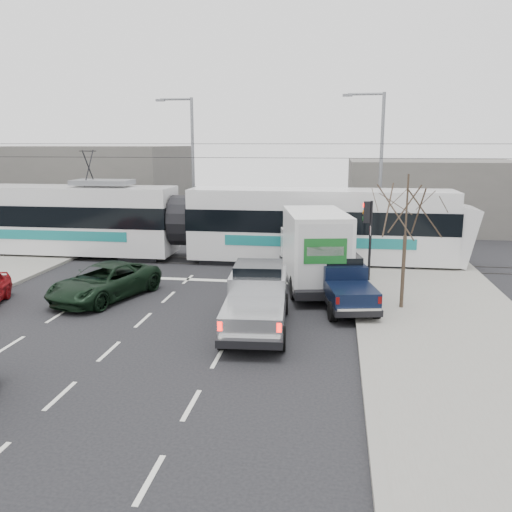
# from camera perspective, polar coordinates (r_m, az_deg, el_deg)

# --- Properties ---
(ground) EXTENTS (120.00, 120.00, 0.00)m
(ground) POSITION_cam_1_polar(r_m,az_deg,el_deg) (19.50, -7.06, -6.96)
(ground) COLOR black
(ground) RESTS_ON ground
(sidewalk_right) EXTENTS (6.00, 60.00, 0.15)m
(sidewalk_right) POSITION_cam_1_polar(r_m,az_deg,el_deg) (19.23, 20.02, -7.65)
(sidewalk_right) COLOR gray
(sidewalk_right) RESTS_ON ground
(rails) EXTENTS (60.00, 1.60, 0.03)m
(rails) POSITION_cam_1_polar(r_m,az_deg,el_deg) (28.91, -1.82, -0.64)
(rails) COLOR #33302D
(rails) RESTS_ON ground
(building_left) EXTENTS (14.00, 10.00, 6.00)m
(building_left) POSITION_cam_1_polar(r_m,az_deg,el_deg) (44.21, -17.25, 7.09)
(building_left) COLOR #635F5A
(building_left) RESTS_ON ground
(building_right) EXTENTS (12.00, 10.00, 5.00)m
(building_right) POSITION_cam_1_polar(r_m,az_deg,el_deg) (42.51, 17.92, 6.20)
(building_right) COLOR #635F5A
(building_right) RESTS_ON ground
(bare_tree) EXTENTS (2.40, 2.40, 5.00)m
(bare_tree) POSITION_cam_1_polar(r_m,az_deg,el_deg) (20.58, 15.56, 4.54)
(bare_tree) COLOR #47382B
(bare_tree) RESTS_ON ground
(traffic_signal) EXTENTS (0.44, 0.44, 3.60)m
(traffic_signal) POSITION_cam_1_polar(r_m,az_deg,el_deg) (24.56, 11.70, 3.37)
(traffic_signal) COLOR black
(traffic_signal) RESTS_ON ground
(street_lamp_near) EXTENTS (2.38, 0.25, 9.00)m
(street_lamp_near) POSITION_cam_1_polar(r_m,az_deg,el_deg) (31.87, 12.69, 9.50)
(street_lamp_near) COLOR slate
(street_lamp_near) RESTS_ON ground
(street_lamp_far) EXTENTS (2.38, 0.25, 9.00)m
(street_lamp_far) POSITION_cam_1_polar(r_m,az_deg,el_deg) (35.03, -6.96, 9.88)
(street_lamp_far) COLOR slate
(street_lamp_far) RESTS_ON ground
(catenary) EXTENTS (60.00, 0.20, 7.00)m
(catenary) POSITION_cam_1_polar(r_m,az_deg,el_deg) (28.32, -1.87, 7.02)
(catenary) COLOR black
(catenary) RESTS_ON ground
(tram) EXTENTS (28.47, 2.91, 5.81)m
(tram) POSITION_cam_1_polar(r_m,az_deg,el_deg) (29.63, -7.86, 3.59)
(tram) COLOR silver
(tram) RESTS_ON ground
(silver_pickup) EXTENTS (2.38, 5.86, 2.08)m
(silver_pickup) POSITION_cam_1_polar(r_m,az_deg,el_deg) (18.64, 0.12, -4.42)
(silver_pickup) COLOR black
(silver_pickup) RESTS_ON ground
(box_truck) EXTENTS (3.62, 7.18, 3.43)m
(box_truck) POSITION_cam_1_polar(r_m,az_deg,el_deg) (23.66, 6.08, 0.66)
(box_truck) COLOR black
(box_truck) RESTS_ON ground
(navy_pickup) EXTENTS (2.53, 4.79, 1.92)m
(navy_pickup) POSITION_cam_1_polar(r_m,az_deg,el_deg) (21.21, 9.26, -2.81)
(navy_pickup) COLOR black
(navy_pickup) RESTS_ON ground
(green_car) EXTENTS (3.79, 5.58, 1.42)m
(green_car) POSITION_cam_1_polar(r_m,az_deg,el_deg) (22.88, -15.66, -2.63)
(green_car) COLOR black
(green_car) RESTS_ON ground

